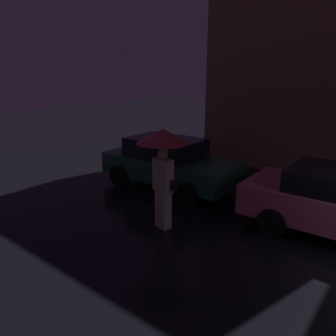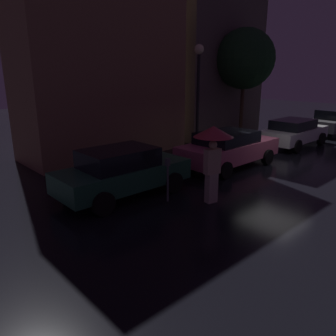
% 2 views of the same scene
% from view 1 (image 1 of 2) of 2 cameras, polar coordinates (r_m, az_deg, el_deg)
% --- Properties ---
extents(building_facade_left, '(7.28, 3.00, 10.30)m').
position_cam_1_polar(building_facade_left, '(12.88, 26.11, 22.97)').
color(building_facade_left, '#8C664C').
rests_on(building_facade_left, ground).
extents(parked_car_green, '(4.09, 1.90, 1.48)m').
position_cam_1_polar(parked_car_green, '(9.64, 0.10, 0.97)').
color(parked_car_green, '#1E5638').
rests_on(parked_car_green, ground).
extents(pedestrian_with_umbrella, '(1.10, 1.10, 2.21)m').
position_cam_1_polar(pedestrian_with_umbrella, '(6.82, -0.87, 2.94)').
color(pedestrian_with_umbrella, beige).
rests_on(pedestrian_with_umbrella, ground).
extents(parking_meter, '(0.12, 0.10, 1.29)m').
position_cam_1_polar(parking_meter, '(8.27, -1.66, -1.41)').
color(parking_meter, '#4C5154').
rests_on(parking_meter, ground).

